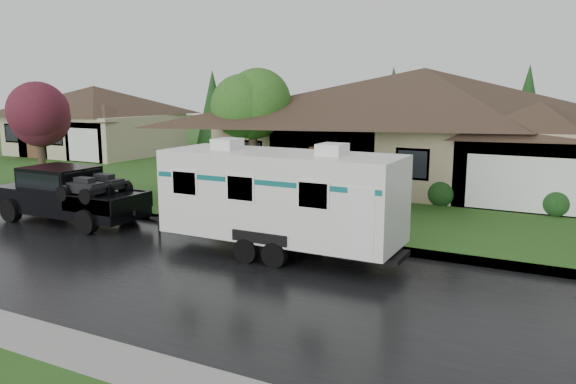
{
  "coord_description": "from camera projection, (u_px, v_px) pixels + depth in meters",
  "views": [
    {
      "loc": [
        8.89,
        -13.39,
        4.79
      ],
      "look_at": [
        0.85,
        2.0,
        1.57
      ],
      "focal_mm": 35.0,
      "sensor_mm": 36.0,
      "label": 1
    }
  ],
  "objects": [
    {
      "name": "travel_trailer",
      "position": [
        280.0,
        195.0,
        16.14
      ],
      "size": [
        7.39,
        2.6,
        3.32
      ],
      "color": "white",
      "rests_on": "ground"
    },
    {
      "name": "tree_red",
      "position": [
        38.0,
        115.0,
        27.07
      ],
      "size": [
        2.94,
        2.94,
        4.87
      ],
      "color": "#382B1E",
      "rests_on": "lawn"
    },
    {
      "name": "house_far",
      "position": [
        96.0,
        114.0,
        39.78
      ],
      "size": [
        10.8,
        8.64,
        5.8
      ],
      "color": "tan",
      "rests_on": "lawn"
    },
    {
      "name": "pickup_truck",
      "position": [
        66.0,
        193.0,
        20.28
      ],
      "size": [
        5.99,
        2.28,
        2.0
      ],
      "color": "black",
      "rests_on": "ground"
    },
    {
      "name": "lawn",
      "position": [
        387.0,
        179.0,
        29.65
      ],
      "size": [
        140.0,
        26.0,
        0.15
      ],
      "primitive_type": "cube",
      "color": "#2C561A",
      "rests_on": "ground"
    },
    {
      "name": "shrub_row",
      "position": [
        392.0,
        188.0,
        23.67
      ],
      "size": [
        13.6,
        1.0,
        1.0
      ],
      "color": "#143814",
      "rests_on": "lawn"
    },
    {
      "name": "house_main",
      "position": [
        428.0,
        113.0,
        26.95
      ],
      "size": [
        19.44,
        10.8,
        6.9
      ],
      "color": "#9C8A6A",
      "rests_on": "lawn"
    },
    {
      "name": "tree_left_green",
      "position": [
        253.0,
        106.0,
        24.5
      ],
      "size": [
        3.36,
        3.36,
        5.56
      ],
      "color": "#382B1E",
      "rests_on": "lawn"
    },
    {
      "name": "ground",
      "position": [
        231.0,
        253.0,
        16.59
      ],
      "size": [
        140.0,
        140.0,
        0.0
      ],
      "primitive_type": "plane",
      "color": "#2C561A",
      "rests_on": "ground"
    },
    {
      "name": "curb",
      "position": [
        269.0,
        233.0,
        18.54
      ],
      "size": [
        140.0,
        0.5,
        0.15
      ],
      "primitive_type": "cube",
      "color": "gray",
      "rests_on": "ground"
    },
    {
      "name": "road",
      "position": [
        190.0,
        272.0,
        14.85
      ],
      "size": [
        140.0,
        8.0,
        0.01
      ],
      "primitive_type": "cube",
      "color": "black",
      "rests_on": "ground"
    }
  ]
}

